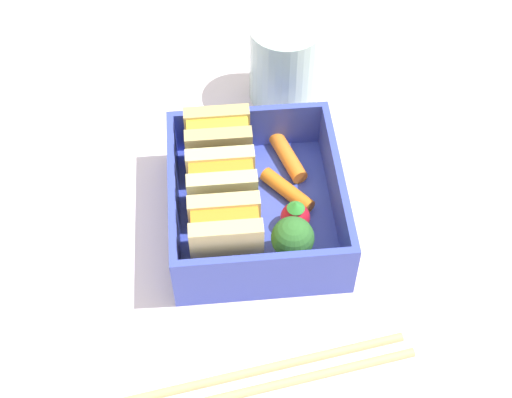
{
  "coord_description": "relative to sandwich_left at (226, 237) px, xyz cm",
  "views": [
    {
      "loc": [
        -35.93,
        3.3,
        48.05
      ],
      "look_at": [
        0.0,
        0.0,
        2.7
      ],
      "focal_mm": 50.0,
      "sensor_mm": 36.0,
      "label": 1
    }
  ],
  "objects": [
    {
      "name": "bento_rim",
      "position": [
        4.64,
        -2.71,
        -0.82
      ],
      "size": [
        15.73,
        13.84,
        4.33
      ],
      "color": "#3D4EC2",
      "rests_on": "bento_tray"
    },
    {
      "name": "sandwich_left",
      "position": [
        0.0,
        0.0,
        0.0
      ],
      "size": [
        3.84,
        5.42,
        5.97
      ],
      "color": "#DCC484",
      "rests_on": "bento_tray"
    },
    {
      "name": "sandwich_center",
      "position": [
        9.29,
        0.0,
        0.0
      ],
      "size": [
        3.84,
        5.42,
        5.97
      ],
      "color": "tan",
      "rests_on": "bento_tray"
    },
    {
      "name": "drinking_glass",
      "position": [
        19.58,
        -6.77,
        -0.17
      ],
      "size": [
        6.62,
        6.62,
        8.02
      ],
      "primitive_type": "cylinder",
      "color": "silver",
      "rests_on": "ground_plane"
    },
    {
      "name": "sandwich_center_left",
      "position": [
        4.64,
        0.0,
        0.0
      ],
      "size": [
        3.84,
        5.42,
        5.97
      ],
      "color": "beige",
      "rests_on": "bento_tray"
    },
    {
      "name": "ground_plane",
      "position": [
        4.64,
        -2.71,
        -5.18
      ],
      "size": [
        120.0,
        120.0,
        2.0
      ],
      "primitive_type": "cube",
      "color": "silver"
    },
    {
      "name": "carrot_stick_left",
      "position": [
        6.01,
        -5.46,
        -2.35
      ],
      "size": [
        4.81,
        4.27,
        1.27
      ],
      "primitive_type": "cylinder",
      "rotation": [
        1.57,
        0.0,
        5.4
      ],
      "color": "orange",
      "rests_on": "bento_tray"
    },
    {
      "name": "bento_tray",
      "position": [
        4.64,
        -2.71,
        -3.58
      ],
      "size": [
        15.73,
        13.84,
        1.2
      ],
      "primitive_type": "cube",
      "color": "#3D4EC2",
      "rests_on": "ground_plane"
    },
    {
      "name": "carrot_stick_far_left",
      "position": [
        9.78,
        -5.92,
        -2.3
      ],
      "size": [
        5.58,
        2.93,
        1.37
      ],
      "primitive_type": "cylinder",
      "rotation": [
        1.57,
        0.0,
        1.87
      ],
      "color": "orange",
      "rests_on": "bento_tray"
    },
    {
      "name": "chopstick_pair",
      "position": [
        -9.64,
        -2.24,
        -3.83
      ],
      "size": [
        5.27,
        21.19,
        0.7
      ],
      "color": "tan",
      "rests_on": "ground_plane"
    },
    {
      "name": "broccoli_floret",
      "position": [
        -0.26,
        -5.06,
        -0.48
      ],
      "size": [
        3.34,
        3.34,
        4.29
      ],
      "color": "#8AC95A",
      "rests_on": "bento_tray"
    },
    {
      "name": "strawberry_far_left",
      "position": [
        2.71,
        -5.69,
        -1.65
      ],
      "size": [
        2.42,
        2.42,
        3.02
      ],
      "color": "red",
      "rests_on": "bento_tray"
    }
  ]
}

